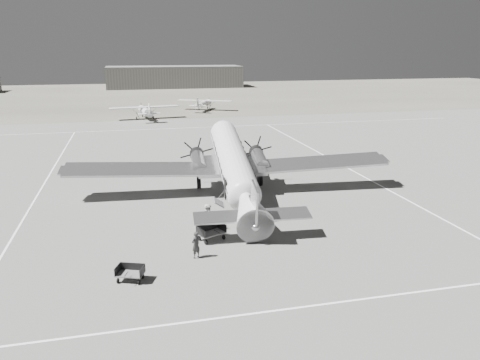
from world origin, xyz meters
The scene contains 15 objects.
ground centered at (0.00, 0.00, 0.00)m, with size 260.00×260.00×0.00m, color slate.
taxi_line_near centered at (0.00, -14.00, 0.01)m, with size 60.00×0.15×0.01m, color white.
taxi_line_right centered at (12.00, 0.00, 0.01)m, with size 0.15×80.00×0.01m, color white.
taxi_line_left centered at (-18.00, 10.00, 0.01)m, with size 0.15×60.00×0.01m, color white.
taxi_line_horizon centered at (0.00, 40.00, 0.01)m, with size 90.00×0.15×0.01m, color white.
grass_infield centered at (0.00, 95.00, 0.00)m, with size 260.00×90.00×0.01m, color #6A6859.
hangar_main centered at (5.00, 120.00, 3.30)m, with size 42.00×14.00×6.60m.
dc3_airliner centered at (-1.85, 3.21, 2.69)m, with size 28.27×19.62×5.38m, color #ABAAAD, non-canonical shape.
light_plane_left centered at (-7.15, 50.93, 1.25)m, with size 12.07×9.79×2.51m, color silver, non-canonical shape.
light_plane_right centered at (4.85, 60.53, 1.16)m, with size 11.16×9.05×2.32m, color silver, non-canonical shape.
baggage_cart_near centered at (-5.22, -4.83, 0.51)m, with size 1.82×1.28×1.03m, color #5C5C5C, non-canonical shape.
baggage_cart_far centered at (-10.44, -9.30, 0.43)m, with size 1.51×1.07×0.85m, color #5C5C5C, non-canonical shape.
ground_crew centered at (-6.58, -7.25, 0.83)m, with size 0.60×0.40×1.65m, color #292929.
ramp_agent centered at (-5.07, -3.02, 0.91)m, with size 0.88×0.69×1.82m, color #A8A9A6.
passenger centered at (-4.97, -1.83, 0.73)m, with size 0.71×0.46×1.45m, color #B2B2AF.
Camera 1 is at (-9.98, -32.87, 12.11)m, focal length 35.00 mm.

